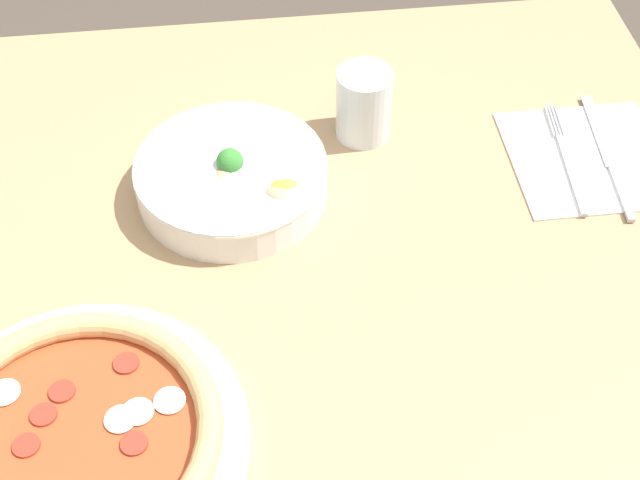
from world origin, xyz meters
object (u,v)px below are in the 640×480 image
(bowl, at_px, (232,175))
(fork, at_px, (566,159))
(pizza, at_px, (75,439))
(glass, at_px, (364,104))
(knife, at_px, (609,160))

(bowl, height_order, fork, bowl)
(pizza, relative_size, glass, 3.51)
(pizza, xyz_separation_m, knife, (0.64, 0.32, -0.01))
(pizza, xyz_separation_m, bowl, (0.17, 0.33, 0.01))
(knife, height_order, glass, glass)
(bowl, height_order, glass, glass)
(pizza, height_order, knife, pizza)
(bowl, relative_size, knife, 1.01)
(fork, height_order, knife, same)
(fork, relative_size, glass, 2.12)
(pizza, xyz_separation_m, glass, (0.34, 0.42, 0.03))
(pizza, distance_m, glass, 0.54)
(knife, relative_size, glass, 2.43)
(pizza, bearing_deg, knife, 26.89)
(knife, bearing_deg, fork, 86.46)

